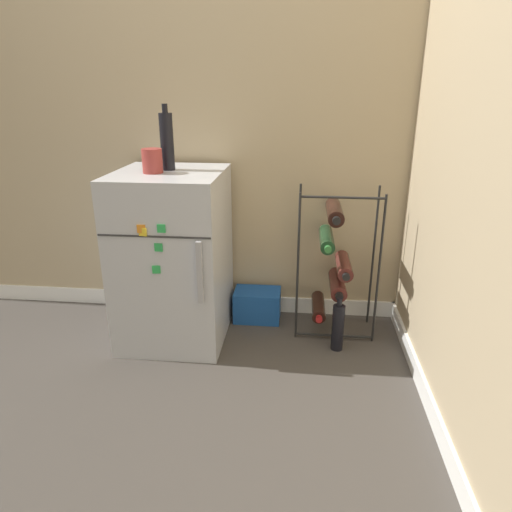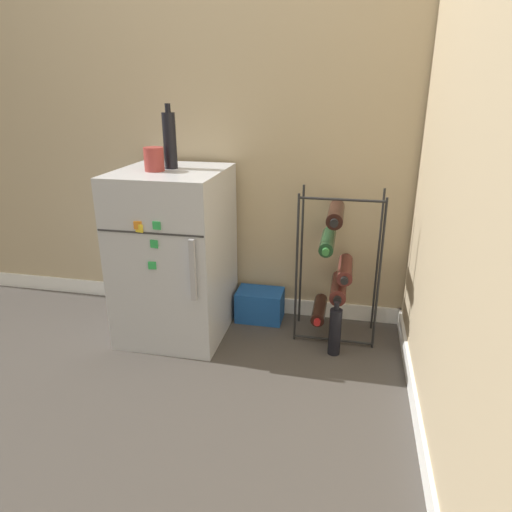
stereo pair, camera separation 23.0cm
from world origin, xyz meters
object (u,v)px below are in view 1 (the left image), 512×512
object	(u,v)px
loose_bottle_floor	(338,327)
soda_box	(257,305)
wine_rack	(333,260)
fridge_top_bottle	(167,141)
fridge_top_cup	(152,161)
mini_fridge	(174,257)

from	to	relation	value
loose_bottle_floor	soda_box	bearing A→B (deg)	147.28
wine_rack	fridge_top_bottle	xyz separation A→B (m)	(-0.81, -0.07, 0.59)
wine_rack	soda_box	world-z (taller)	wine_rack
soda_box	loose_bottle_floor	distance (m)	0.51
soda_box	fridge_top_bottle	xyz separation A→B (m)	(-0.41, -0.15, 0.91)
fridge_top_bottle	loose_bottle_floor	xyz separation A→B (m)	(0.84, -0.12, -0.87)
soda_box	fridge_top_cup	distance (m)	0.98
soda_box	fridge_top_cup	xyz separation A→B (m)	(-0.46, -0.24, 0.83)
fridge_top_bottle	fridge_top_cup	bearing A→B (deg)	-119.26
wine_rack	soda_box	size ratio (longest dim) A/B	3.04
soda_box	fridge_top_cup	bearing A→B (deg)	-152.57
fridge_top_bottle	loose_bottle_floor	distance (m)	1.21
fridge_top_bottle	loose_bottle_floor	world-z (taller)	fridge_top_bottle
loose_bottle_floor	mini_fridge	bearing A→B (deg)	174.69
wine_rack	fridge_top_cup	world-z (taller)	fridge_top_cup
wine_rack	fridge_top_bottle	size ratio (longest dim) A/B	2.55
mini_fridge	loose_bottle_floor	bearing A→B (deg)	-5.31
soda_box	loose_bottle_floor	size ratio (longest dim) A/B	0.91
soda_box	fridge_top_bottle	size ratio (longest dim) A/B	0.84
fridge_top_cup	fridge_top_bottle	bearing A→B (deg)	60.74
soda_box	fridge_top_bottle	distance (m)	1.01
soda_box	loose_bottle_floor	bearing A→B (deg)	-32.72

